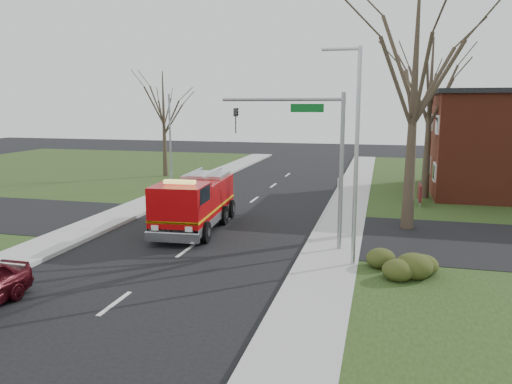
# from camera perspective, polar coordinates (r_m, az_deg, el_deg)

# --- Properties ---
(ground) EXTENTS (120.00, 120.00, 0.00)m
(ground) POSITION_cam_1_polar(r_m,az_deg,el_deg) (22.11, -8.04, -6.67)
(ground) COLOR black
(ground) RESTS_ON ground
(sidewalk_right) EXTENTS (2.40, 80.00, 0.15)m
(sidewalk_right) POSITION_cam_1_polar(r_m,az_deg,el_deg) (20.63, 8.26, -7.70)
(sidewalk_right) COLOR #9E9E98
(sidewalk_right) RESTS_ON ground
(sidewalk_left) EXTENTS (2.40, 80.00, 0.15)m
(sidewalk_left) POSITION_cam_1_polar(r_m,az_deg,el_deg) (25.05, -21.35, -5.10)
(sidewalk_left) COLOR #9E9E98
(sidewalk_left) RESTS_ON ground
(health_center_sign) EXTENTS (0.12, 2.00, 1.40)m
(health_center_sign) POSITION_cam_1_polar(r_m,az_deg,el_deg) (32.61, 18.19, -0.04)
(health_center_sign) COLOR #541314
(health_center_sign) RESTS_ON ground
(hedge_corner) EXTENTS (2.80, 2.00, 0.90)m
(hedge_corner) POSITION_cam_1_polar(r_m,az_deg,el_deg) (19.46, 16.28, -7.56)
(hedge_corner) COLOR #303D16
(hedge_corner) RESTS_ON lawn_right
(bare_tree_near) EXTENTS (6.00, 6.00, 12.00)m
(bare_tree_near) POSITION_cam_1_polar(r_m,az_deg,el_deg) (25.62, 17.69, 12.04)
(bare_tree_near) COLOR #392E22
(bare_tree_near) RESTS_ON ground
(bare_tree_far) EXTENTS (5.25, 5.25, 10.50)m
(bare_tree_far) POSITION_cam_1_polar(r_m,az_deg,el_deg) (34.68, 19.27, 9.80)
(bare_tree_far) COLOR #392E22
(bare_tree_far) RESTS_ON ground
(bare_tree_left) EXTENTS (4.50, 4.50, 9.00)m
(bare_tree_left) POSITION_cam_1_polar(r_m,az_deg,el_deg) (43.52, -10.52, 8.93)
(bare_tree_left) COLOR #392E22
(bare_tree_left) RESTS_ON ground
(traffic_signal_mast) EXTENTS (5.29, 0.18, 6.80)m
(traffic_signal_mast) POSITION_cam_1_polar(r_m,az_deg,el_deg) (21.32, 6.35, 5.64)
(traffic_signal_mast) COLOR gray
(traffic_signal_mast) RESTS_ON ground
(streetlight_pole) EXTENTS (1.48, 0.16, 8.40)m
(streetlight_pole) POSITION_cam_1_polar(r_m,az_deg,el_deg) (19.17, 11.25, 4.54)
(streetlight_pole) COLOR #B7BABF
(streetlight_pole) RESTS_ON ground
(utility_pole_far) EXTENTS (0.14, 0.14, 7.00)m
(utility_pole_far) POSITION_cam_1_polar(r_m,az_deg,el_deg) (36.84, -9.77, 5.55)
(utility_pole_far) COLOR gray
(utility_pole_far) RESTS_ON ground
(fire_engine) EXTENTS (3.17, 7.32, 2.88)m
(fire_engine) POSITION_cam_1_polar(r_m,az_deg,el_deg) (25.44, -7.02, -1.39)
(fire_engine) COLOR #B1080A
(fire_engine) RESTS_ON ground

